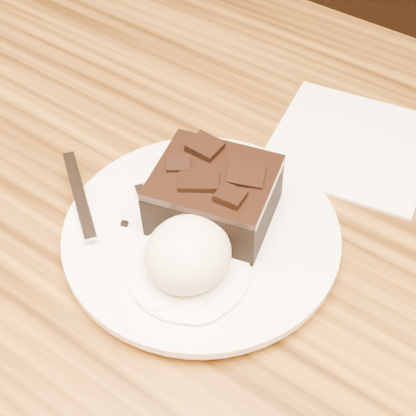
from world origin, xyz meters
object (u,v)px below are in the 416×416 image
Objects in this scene: spoon at (157,196)px; napkin at (352,143)px; plate at (201,237)px; brownie at (214,198)px; ice_cream_scoop at (188,254)px; dining_table at (208,402)px.

spoon reaches higher than napkin.
plate reaches higher than napkin.
spoon is at bearing 174.06° from plate.
brownie is 0.07m from ice_cream_scoop.
spoon is at bearing 145.99° from ice_cream_scoop.
brownie reaches higher than dining_table.
plate is 0.06m from spoon.
ice_cream_scoop reaches higher than napkin.
ice_cream_scoop is at bearing -72.74° from brownie.
brownie is at bearing 92.54° from plate.
brownie is 1.37× the size of ice_cream_scoop.
plate reaches higher than dining_table.
spoon is (-0.05, 0.01, 0.01)m from plate.
napkin is at bearing 8.06° from spoon.
dining_table is at bearing -29.95° from spoon.
ice_cream_scoop reaches higher than brownie.
brownie is at bearing -24.70° from dining_table.
ice_cream_scoop is (0.02, -0.06, 0.00)m from brownie.
napkin is at bearing 83.08° from ice_cream_scoop.
plate is 0.20m from napkin.
napkin is at bearing 71.13° from dining_table.
dining_table is 0.40m from spoon.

